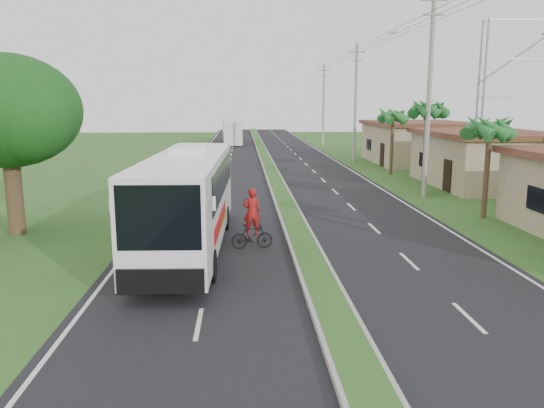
{
  "coord_description": "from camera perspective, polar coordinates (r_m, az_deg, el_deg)",
  "views": [
    {
      "loc": [
        -2.36,
        -12.68,
        5.52
      ],
      "look_at": [
        -1.25,
        6.74,
        1.8
      ],
      "focal_mm": 35.0,
      "sensor_mm": 36.0,
      "label": 1
    }
  ],
  "objects": [
    {
      "name": "ground",
      "position": [
        14.03,
        6.85,
        -12.42
      ],
      "size": [
        180.0,
        180.0,
        0.0
      ],
      "primitive_type": "plane",
      "color": "#34531E",
      "rests_on": "ground"
    },
    {
      "name": "road_asphalt",
      "position": [
        33.22,
        0.85,
        1.28
      ],
      "size": [
        14.0,
        160.0,
        0.02
      ],
      "primitive_type": "cube",
      "color": "black",
      "rests_on": "ground"
    },
    {
      "name": "median_strip",
      "position": [
        33.21,
        0.85,
        1.44
      ],
      "size": [
        1.2,
        160.0,
        0.18
      ],
      "color": "gray",
      "rests_on": "ground"
    },
    {
      "name": "lane_edge_left",
      "position": [
        33.42,
        -10.69,
        1.13
      ],
      "size": [
        0.12,
        160.0,
        0.01
      ],
      "primitive_type": "cube",
      "color": "silver",
      "rests_on": "ground"
    },
    {
      "name": "lane_edge_right",
      "position": [
        34.36,
        12.07,
        1.34
      ],
      "size": [
        0.12,
        160.0,
        0.01
      ],
      "primitive_type": "cube",
      "color": "silver",
      "rests_on": "ground"
    },
    {
      "name": "shop_mid",
      "position": [
        38.52,
        21.95,
        4.59
      ],
      "size": [
        7.6,
        10.6,
        3.67
      ],
      "color": "#9B8569",
      "rests_on": "ground"
    },
    {
      "name": "shop_far",
      "position": [
        51.48,
        15.36,
        6.44
      ],
      "size": [
        8.6,
        11.6,
        3.82
      ],
      "color": "#9B8569",
      "rests_on": "ground"
    },
    {
      "name": "palm_verge_b",
      "position": [
        27.36,
        22.39,
        7.59
      ],
      "size": [
        2.4,
        2.4,
        5.05
      ],
      "color": "#473321",
      "rests_on": "ground"
    },
    {
      "name": "palm_verge_c",
      "position": [
        33.59,
        16.37,
        9.72
      ],
      "size": [
        2.4,
        2.4,
        5.85
      ],
      "color": "#473321",
      "rests_on": "ground"
    },
    {
      "name": "palm_verge_d",
      "position": [
        42.33,
        12.89,
        9.24
      ],
      "size": [
        2.4,
        2.4,
        5.25
      ],
      "color": "#473321",
      "rests_on": "ground"
    },
    {
      "name": "shade_tree",
      "position": [
        24.71,
        -26.84,
        8.54
      ],
      "size": [
        6.3,
        6.0,
        7.54
      ],
      "color": "#473321",
      "rests_on": "ground"
    },
    {
      "name": "utility_pole_b",
      "position": [
        32.54,
        16.52,
        11.69
      ],
      "size": [
        3.2,
        0.28,
        12.0
      ],
      "color": "gray",
      "rests_on": "ground"
    },
    {
      "name": "utility_pole_c",
      "position": [
        51.83,
        8.98,
        10.86
      ],
      "size": [
        1.6,
        0.28,
        11.0
      ],
      "color": "gray",
      "rests_on": "ground"
    },
    {
      "name": "utility_pole_d",
      "position": [
        71.51,
        5.56,
        10.69
      ],
      "size": [
        1.6,
        0.28,
        10.5
      ],
      "color": "gray",
      "rests_on": "ground"
    },
    {
      "name": "billboard_lattice",
      "position": [
        49.16,
        26.99,
        11.19
      ],
      "size": [
        10.18,
        1.18,
        12.07
      ],
      "color": "gray",
      "rests_on": "ground"
    },
    {
      "name": "coach_bus_main",
      "position": [
        20.22,
        -8.93,
        1.07
      ],
      "size": [
        2.92,
        12.11,
        3.89
      ],
      "rotation": [
        0.0,
        0.0,
        -0.03
      ],
      "color": "white",
      "rests_on": "ground"
    },
    {
      "name": "coach_bus_far",
      "position": [
        73.25,
        -4.33,
        7.87
      ],
      "size": [
        2.85,
        10.91,
        3.15
      ],
      "rotation": [
        0.0,
        0.0,
        0.05
      ],
      "color": "white",
      "rests_on": "ground"
    },
    {
      "name": "motorcyclist",
      "position": [
        20.23,
        -2.16,
        -2.38
      ],
      "size": [
        1.63,
        0.6,
        2.36
      ],
      "rotation": [
        0.0,
        0.0,
        0.09
      ],
      "color": "black",
      "rests_on": "ground"
    }
  ]
}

